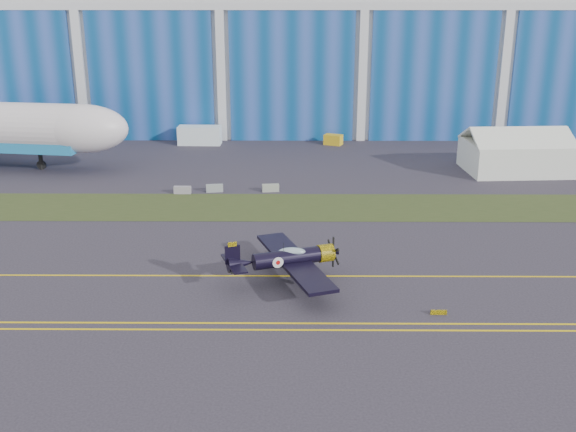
{
  "coord_description": "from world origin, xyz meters",
  "views": [
    {
      "loc": [
        11.15,
        -57.04,
        22.78
      ],
      "look_at": [
        10.73,
        2.86,
        2.69
      ],
      "focal_mm": 42.0,
      "sensor_mm": 36.0,
      "label": 1
    }
  ],
  "objects_px": {
    "shipping_container": "(200,135)",
    "tug": "(333,140)",
    "warbird": "(287,258)",
    "tent": "(516,149)"
  },
  "relations": [
    {
      "from": "warbird",
      "to": "shipping_container",
      "type": "relative_size",
      "value": 2.42
    },
    {
      "from": "tug",
      "to": "tent",
      "type": "bearing_deg",
      "value": -11.57
    },
    {
      "from": "warbird",
      "to": "shipping_container",
      "type": "height_order",
      "value": "warbird"
    },
    {
      "from": "shipping_container",
      "to": "tug",
      "type": "bearing_deg",
      "value": 1.8
    },
    {
      "from": "shipping_container",
      "to": "tug",
      "type": "relative_size",
      "value": 2.45
    },
    {
      "from": "warbird",
      "to": "tent",
      "type": "bearing_deg",
      "value": 30.57
    },
    {
      "from": "warbird",
      "to": "tug",
      "type": "bearing_deg",
      "value": 62.9
    },
    {
      "from": "shipping_container",
      "to": "warbird",
      "type": "bearing_deg",
      "value": -72.94
    },
    {
      "from": "warbird",
      "to": "tug",
      "type": "xyz_separation_m",
      "value": [
        6.74,
        52.13,
        -1.31
      ]
    },
    {
      "from": "tent",
      "to": "shipping_container",
      "type": "height_order",
      "value": "tent"
    }
  ]
}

